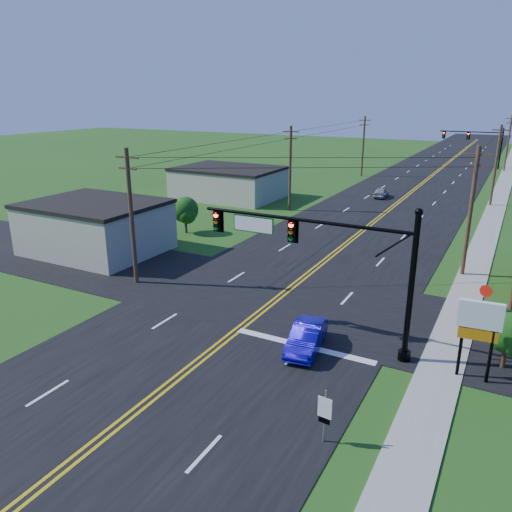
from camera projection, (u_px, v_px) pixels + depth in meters
The scene contains 21 objects.
ground at pixel (152, 395), 21.18m from camera, with size 260.00×260.00×0.00m, color #224E16.
road_main at pixel (407, 195), 63.12m from camera, with size 16.00×220.00×0.04m, color black.
road_cross at pixel (275, 298), 31.24m from camera, with size 70.00×10.00×0.04m, color black.
sidewalk at pixel (491, 221), 50.03m from camera, with size 2.00×160.00×0.08m, color gray.
signal_mast_main at pixel (320, 253), 24.48m from camera, with size 11.30×0.60×7.48m.
signal_mast_far at pixel (474, 141), 84.90m from camera, with size 10.98×0.60×7.48m.
cream_bldg_near at pixel (96, 227), 39.89m from camera, with size 10.20×8.20×4.10m.
cream_bldg_far at pixel (229, 182), 60.98m from camera, with size 12.20×9.20×3.70m.
utility_pole_left_a at pixel (131, 215), 32.36m from camera, with size 1.80×0.28×9.00m.
utility_pole_left_b at pixel (290, 167), 53.33m from camera, with size 1.80×0.28×9.00m.
utility_pole_left_c at pixel (363, 145), 75.98m from camera, with size 1.80×0.28×9.00m.
utility_pole_right_a at pixel (471, 210), 33.79m from camera, with size 1.80×0.28×9.00m.
utility_pole_right_b at pixel (496, 164), 55.60m from camera, with size 1.80×0.28×9.00m.
utility_pole_right_c at pixel (508, 142), 80.77m from camera, with size 1.80×0.28×9.00m.
shrub_corner at pixel (508, 332), 22.77m from camera, with size 2.00×2.00×2.86m.
tree_left at pixel (185, 210), 45.23m from camera, with size 2.40×2.40×3.37m.
blue_car at pixel (306, 338), 24.76m from camera, with size 1.39×3.99×1.31m, color #1007A1.
distant_car at pixel (381, 193), 61.20m from camera, with size 1.43×3.55×1.21m, color #AEAEB3.
route_sign at pixel (325, 413), 17.93m from camera, with size 0.55×0.11×2.20m.
stop_sign at pixel (485, 295), 27.92m from camera, with size 0.71×0.27×2.06m.
pylon_sign at pixel (479, 324), 21.53m from camera, with size 1.85×0.42×3.77m.
Camera 1 is at (12.51, -14.06, 12.21)m, focal length 35.00 mm.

